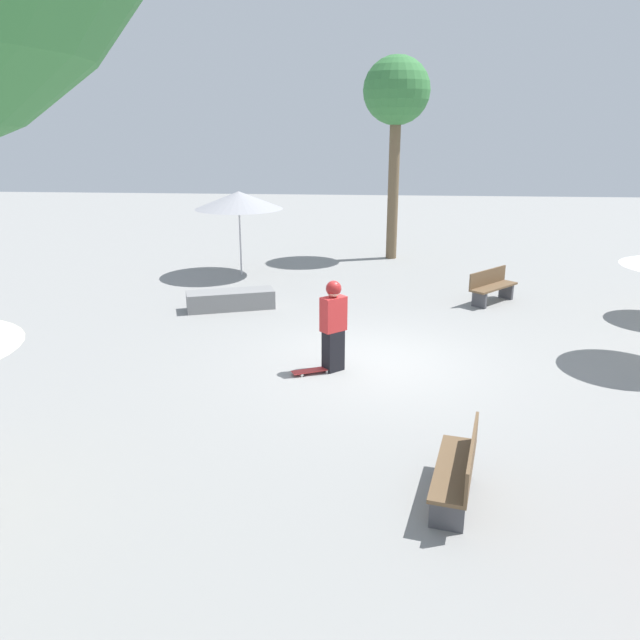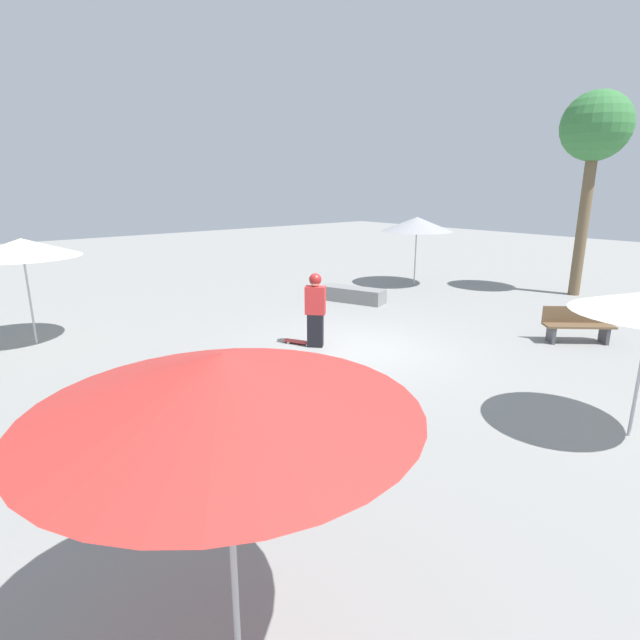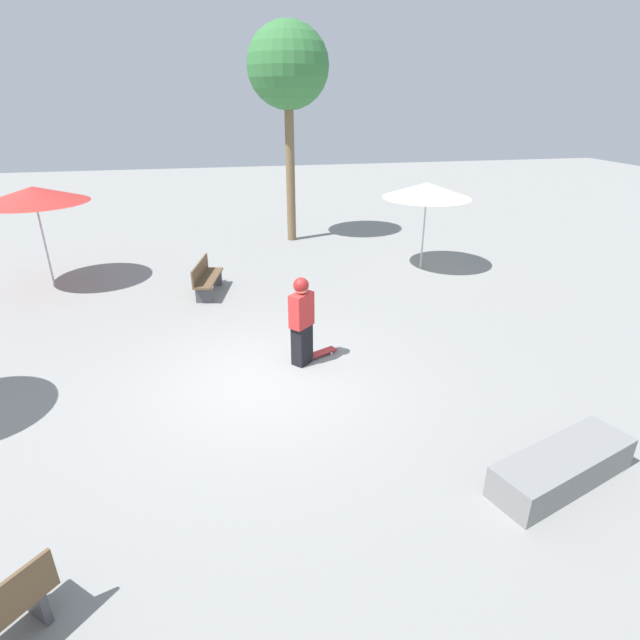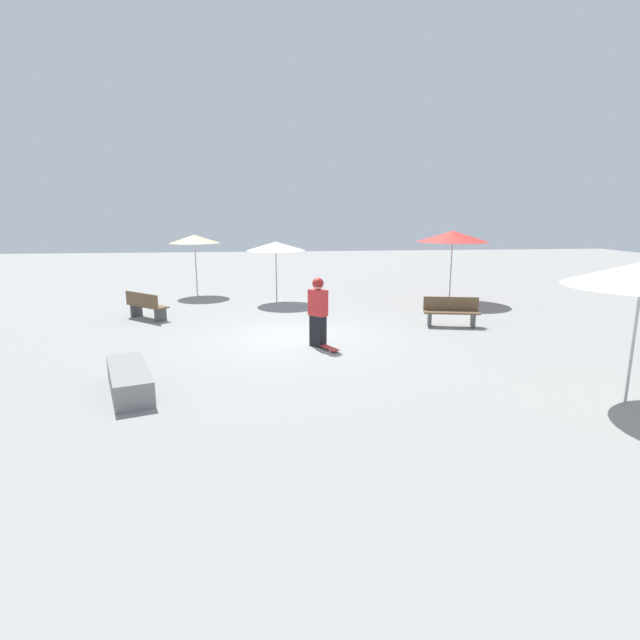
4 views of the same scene
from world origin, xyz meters
The scene contains 8 objects.
ground_plane centered at (0.00, 0.00, 0.00)m, with size 60.00×60.00×0.00m, color gray.
skater_main centered at (-0.49, 0.77, 0.93)m, with size 0.50×0.51×1.73m.
skateboard centered at (-0.69, 1.14, 0.06)m, with size 0.53×0.81×0.07m.
concrete_ledge centered at (3.38, 3.59, 0.23)m, with size 1.33×2.26×0.46m.
bench_near centered at (-4.62, -1.01, 0.43)m, with size 1.66×0.78×0.85m.
shade_umbrella_cream centered at (-5.46, 5.20, 2.29)m, with size 2.49×2.49×2.50m.
shade_umbrella_red centered at (-6.13, -5.10, 2.42)m, with size 2.63×2.63×2.62m.
palm_tree_right centered at (-9.47, 1.94, 5.47)m, with size 2.59×2.59×6.84m.
Camera 3 is at (7.82, -0.59, 4.69)m, focal length 28.00 mm.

